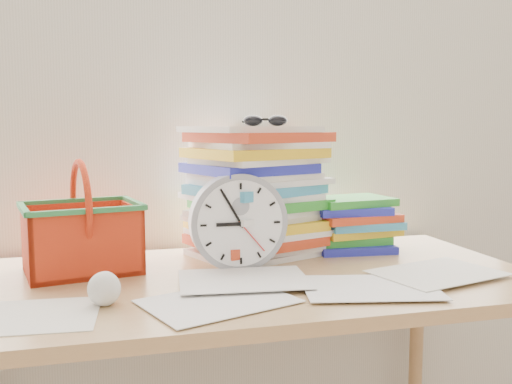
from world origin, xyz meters
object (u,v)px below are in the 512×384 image
object	(u,v)px
book_stack	(353,223)
basket	(81,217)
clock	(238,222)
paper_stack	(254,191)
desk	(246,306)

from	to	relation	value
book_stack	basket	size ratio (longest dim) A/B	0.94
clock	paper_stack	bearing A→B (deg)	61.56
clock	basket	bearing A→B (deg)	167.92
book_stack	desk	bearing A→B (deg)	-150.49
desk	basket	distance (m)	0.46
paper_stack	clock	world-z (taller)	paper_stack
clock	book_stack	size ratio (longest dim) A/B	0.95
desk	basket	bearing A→B (deg)	159.59
paper_stack	basket	size ratio (longest dim) A/B	1.31
desk	basket	size ratio (longest dim) A/B	5.14
basket	book_stack	bearing A→B (deg)	-6.39
book_stack	clock	bearing A→B (deg)	-158.35
paper_stack	book_stack	xyz separation A→B (m)	(0.30, 0.00, -0.10)
desk	paper_stack	world-z (taller)	paper_stack
desk	paper_stack	bearing A→B (deg)	70.15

